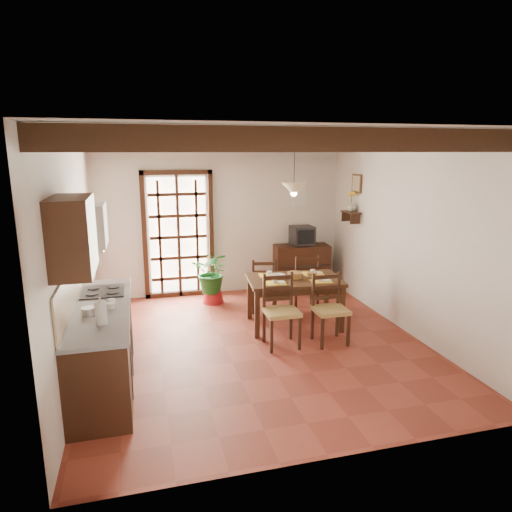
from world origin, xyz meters
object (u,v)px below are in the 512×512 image
object	(u,v)px
crt_tv	(302,235)
chair_near_right	(330,322)
pendant_lamp	(294,188)
chair_far_left	(264,294)
chair_far_right	(304,292)
kitchen_counter	(103,344)
potted_plant	(213,271)
sideboard	(301,268)
chair_near_left	(281,324)
dining_table	(294,284)

from	to	relation	value
crt_tv	chair_near_right	bearing A→B (deg)	-103.52
pendant_lamp	crt_tv	bearing A→B (deg)	64.91
chair_far_left	chair_far_right	distance (m)	0.69
kitchen_counter	potted_plant	distance (m)	3.01
chair_near_right	sideboard	distance (m)	2.48
chair_far_right	sideboard	size ratio (longest dim) A/B	0.93
chair_near_left	potted_plant	bearing A→B (deg)	106.78
chair_far_left	chair_far_right	bearing A→B (deg)	-174.03
chair_near_right	potted_plant	size ratio (longest dim) A/B	0.50
kitchen_counter	dining_table	distance (m)	2.91
crt_tv	chair_near_left	bearing A→B (deg)	-118.59
chair_far_right	crt_tv	bearing A→B (deg)	-103.59
sideboard	pendant_lamp	world-z (taller)	pendant_lamp
pendant_lamp	potted_plant	bearing A→B (deg)	128.48
chair_near_right	dining_table	bearing A→B (deg)	109.90
dining_table	chair_near_right	world-z (taller)	chair_near_right
crt_tv	potted_plant	world-z (taller)	potted_plant
chair_near_left	kitchen_counter	bearing A→B (deg)	-167.97
chair_near_left	dining_table	bearing A→B (deg)	58.23
potted_plant	chair_near_left	bearing A→B (deg)	-73.64
chair_far_left	crt_tv	world-z (taller)	crt_tv
chair_far_right	chair_near_left	bearing A→B (deg)	62.08
chair_far_right	potted_plant	distance (m)	1.62
chair_far_left	potted_plant	size ratio (longest dim) A/B	0.47
chair_near_right	sideboard	bearing A→B (deg)	78.74
chair_far_left	sideboard	xyz separation A→B (m)	(1.02, 0.97, 0.15)
chair_far_right	pendant_lamp	distance (m)	1.91
sideboard	potted_plant	size ratio (longest dim) A/B	0.53
kitchen_counter	chair_far_right	size ratio (longest dim) A/B	2.38
chair_near_right	crt_tv	xyz separation A→B (m)	(0.48, 2.42, 0.76)
chair_far_right	chair_far_left	bearing A→B (deg)	-1.82
sideboard	potted_plant	world-z (taller)	potted_plant
kitchen_counter	pendant_lamp	distance (m)	3.36
sideboard	crt_tv	distance (m)	0.63
kitchen_counter	chair_near_left	xyz separation A→B (m)	(2.27, 0.47, -0.17)
potted_plant	pendant_lamp	distance (m)	2.22
pendant_lamp	dining_table	bearing A→B (deg)	-90.00
chair_near_left	chair_near_right	size ratio (longest dim) A/B	1.02
chair_near_left	chair_far_right	world-z (taller)	chair_near_left
sideboard	crt_tv	bearing A→B (deg)	-85.07
dining_table	crt_tv	bearing A→B (deg)	72.22
chair_near_left	chair_far_left	distance (m)	1.40
crt_tv	pendant_lamp	bearing A→B (deg)	-117.41
chair_near_left	sideboard	bearing A→B (deg)	64.21
chair_far_left	dining_table	bearing A→B (deg)	122.19
sideboard	pendant_lamp	distance (m)	2.41
dining_table	pendant_lamp	distance (m)	1.43
kitchen_counter	chair_near_left	bearing A→B (deg)	11.62
dining_table	chair_far_right	xyz separation A→B (m)	(0.41, 0.66, -0.35)
potted_plant	chair_far_right	bearing A→B (deg)	-26.56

